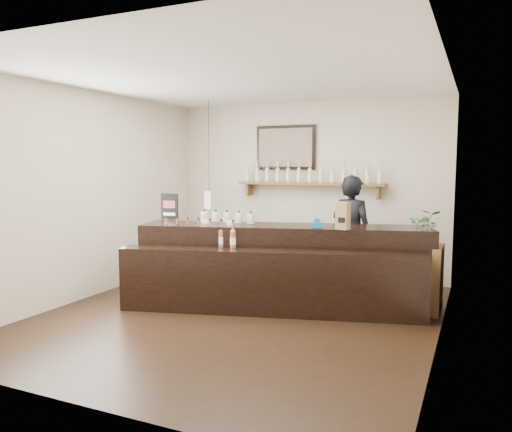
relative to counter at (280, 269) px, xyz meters
name	(u,v)px	position (x,y,z in m)	size (l,w,h in m)	color
ground	(239,316)	(-0.30, -0.56, -0.48)	(5.00, 5.00, 0.00)	black
room_shell	(238,174)	(-0.30, -0.56, 1.22)	(5.00, 5.00, 5.00)	beige
back_wall_decor	(295,168)	(-0.45, 1.81, 1.27)	(2.66, 0.96, 1.69)	brown
counter	(280,269)	(0.00, 0.00, 0.00)	(3.73, 1.93, 1.20)	black
promo_sign	(170,207)	(-1.70, 0.08, 0.73)	(0.26, 0.04, 0.37)	black
paper_bag	(343,216)	(0.79, 0.05, 0.71)	(0.17, 0.14, 0.33)	#8C6143
tape_dispenser	(317,224)	(0.46, 0.09, 0.59)	(0.15, 0.09, 0.12)	#1964B1
side_cabinet	(424,278)	(1.70, 0.57, -0.07)	(0.42, 0.57, 0.82)	brown
potted_plant	(426,227)	(1.70, 0.57, 0.56)	(0.40, 0.35, 0.45)	#29672F
shopkeeper	(352,227)	(0.68, 0.99, 0.46)	(0.69, 0.45, 1.88)	black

